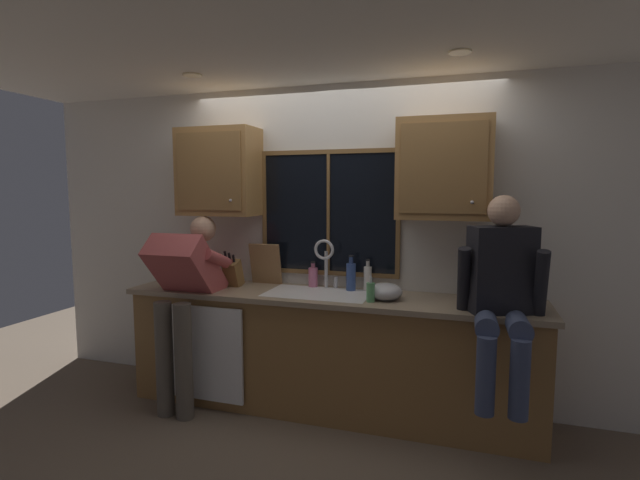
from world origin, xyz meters
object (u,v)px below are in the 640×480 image
at_px(soap_dispenser, 371,292).
at_px(bottle_green_glass, 351,276).
at_px(person_sitting_on_counter, 502,287).
at_px(cutting_board, 266,264).
at_px(bottle_amber_small, 313,276).
at_px(bottle_tall_clear, 368,278).
at_px(mixing_bowl, 385,292).
at_px(knife_block, 233,273).
at_px(person_standing, 185,290).

bearing_deg(soap_dispenser, bottle_green_glass, 124.58).
xyz_separation_m(person_sitting_on_counter, cutting_board, (-1.83, 0.48, -0.01)).
bearing_deg(bottle_amber_small, soap_dispenser, -33.80).
bearing_deg(bottle_tall_clear, bottle_amber_small, 178.57).
height_order(cutting_board, bottle_tall_clear, cutting_board).
xyz_separation_m(cutting_board, soap_dispenser, (0.98, -0.36, -0.10)).
relative_size(cutting_board, soap_dispenser, 1.83).
bearing_deg(bottle_green_glass, bottle_amber_small, 171.91).
relative_size(cutting_board, bottle_tall_clear, 1.39).
distance_m(mixing_bowl, bottle_green_glass, 0.38).
bearing_deg(cutting_board, bottle_amber_small, 1.51).
bearing_deg(knife_block, cutting_board, 39.80).
bearing_deg(bottle_tall_clear, soap_dispenser, -74.89).
bearing_deg(bottle_amber_small, bottle_tall_clear, -1.43).
relative_size(person_standing, soap_dispenser, 7.81).
relative_size(knife_block, cutting_board, 0.92).
bearing_deg(bottle_green_glass, person_sitting_on_counter, -22.48).
xyz_separation_m(soap_dispenser, bottle_amber_small, (-0.56, 0.37, 0.01)).
xyz_separation_m(mixing_bowl, bottle_amber_small, (-0.64, 0.26, 0.03)).
bearing_deg(mixing_bowl, bottle_amber_small, 157.66).
bearing_deg(person_sitting_on_counter, knife_block, 171.45).
distance_m(person_sitting_on_counter, mixing_bowl, 0.82).
bearing_deg(person_standing, person_sitting_on_counter, 0.38).
bearing_deg(bottle_green_glass, knife_block, -171.70).
distance_m(knife_block, bottle_amber_small, 0.66).
height_order(cutting_board, soap_dispenser, cutting_board).
distance_m(soap_dispenser, bottle_green_glass, 0.40).
height_order(knife_block, soap_dispenser, knife_block).
distance_m(cutting_board, bottle_amber_small, 0.43).
bearing_deg(cutting_board, knife_block, -140.20).
relative_size(person_standing, mixing_bowl, 6.01).
bearing_deg(bottle_tall_clear, person_standing, -159.48).
height_order(mixing_bowl, bottle_green_glass, bottle_green_glass).
bearing_deg(soap_dispenser, bottle_amber_small, 146.20).
relative_size(cutting_board, mixing_bowl, 1.40).
relative_size(person_sitting_on_counter, bottle_green_glass, 4.48).
bearing_deg(knife_block, mixing_bowl, -3.41).
xyz_separation_m(person_standing, soap_dispenser, (1.43, 0.14, 0.05)).
distance_m(person_sitting_on_counter, bottle_amber_small, 1.50).
bearing_deg(person_standing, bottle_green_glass, 21.01).
distance_m(person_standing, bottle_tall_clear, 1.43).
distance_m(person_sitting_on_counter, bottle_tall_clear, 1.07).
height_order(knife_block, bottle_tall_clear, knife_block).
bearing_deg(soap_dispenser, mixing_bowl, 51.81).
relative_size(person_standing, cutting_board, 4.28).
height_order(cutting_board, bottle_green_glass, cutting_board).
xyz_separation_m(cutting_board, bottle_amber_small, (0.42, 0.01, -0.09)).
bearing_deg(cutting_board, bottle_green_glass, -2.75).
distance_m(person_sitting_on_counter, soap_dispenser, 0.87).
bearing_deg(bottle_amber_small, knife_block, -163.47).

